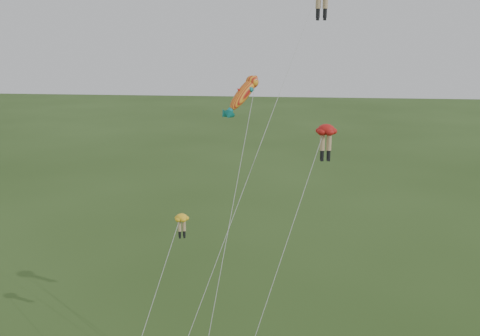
# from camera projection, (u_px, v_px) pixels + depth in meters

# --- Properties ---
(legs_kite_red_mid) EXTENTS (5.91, 7.88, 15.22)m
(legs_kite_red_mid) POSITION_uv_depth(u_px,v_px,m) (324.00, 138.00, 31.50)
(legs_kite_red_mid) COLOR red
(legs_kite_red_mid) RESTS_ON ground
(legs_kite_yellow) EXTENTS (3.08, 7.62, 9.47)m
(legs_kite_yellow) POSITION_uv_depth(u_px,v_px,m) (179.00, 228.00, 33.24)
(legs_kite_yellow) COLOR yellow
(legs_kite_yellow) RESTS_ON ground
(fish_kite) EXTENTS (3.18, 10.89, 18.03)m
(fish_kite) POSITION_uv_depth(u_px,v_px,m) (244.00, 95.00, 34.48)
(fish_kite) COLOR #FCA01F
(fish_kite) RESTS_ON ground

